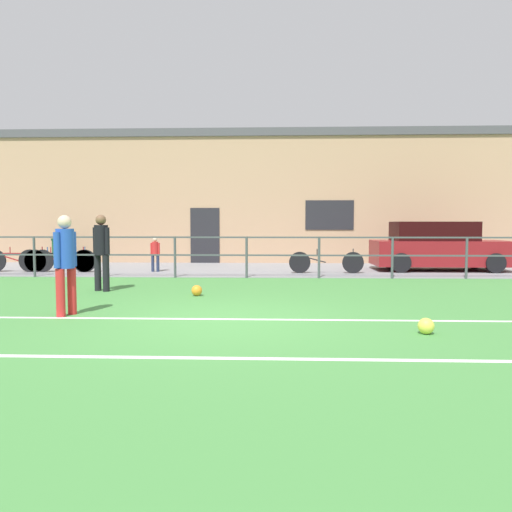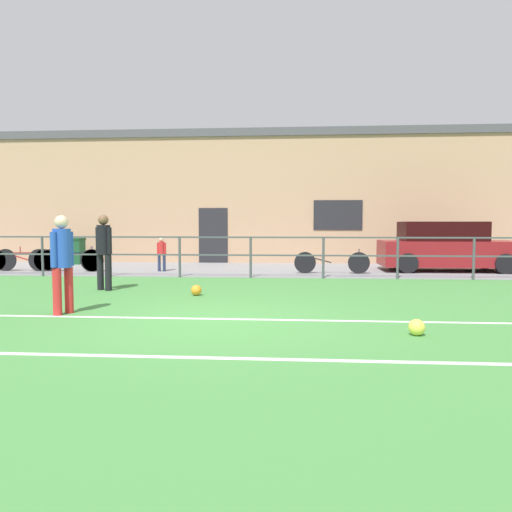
{
  "view_description": "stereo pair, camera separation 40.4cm",
  "coord_description": "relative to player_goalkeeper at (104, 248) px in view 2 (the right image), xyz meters",
  "views": [
    {
      "loc": [
        0.81,
        -7.54,
        1.5
      ],
      "look_at": [
        0.38,
        3.06,
        0.8
      ],
      "focal_mm": 34.47,
      "sensor_mm": 36.0,
      "label": 1
    },
    {
      "loc": [
        1.21,
        -7.52,
        1.5
      ],
      "look_at": [
        0.38,
        3.06,
        0.8
      ],
      "focal_mm": 34.47,
      "sensor_mm": 36.0,
      "label": 2
    }
  ],
  "objects": [
    {
      "name": "ground",
      "position": [
        3.07,
        -3.21,
        -0.99
      ],
      "size": [
        60.0,
        44.0,
        0.04
      ],
      "primitive_type": "cube",
      "color": "#478C42"
    },
    {
      "name": "bicycle_parked_1",
      "position": [
        -2.82,
        3.99,
        -0.58
      ],
      "size": [
        2.42,
        0.04,
        0.78
      ],
      "color": "black",
      "rests_on": "pavement_strip"
    },
    {
      "name": "bicycle_parked_0",
      "position": [
        -2.76,
        3.99,
        -0.59
      ],
      "size": [
        2.19,
        0.04,
        0.78
      ],
      "color": "black",
      "rests_on": "pavement_strip"
    },
    {
      "name": "spectator_child",
      "position": [
        0.14,
        4.28,
        -0.34
      ],
      "size": [
        0.29,
        0.19,
        1.07
      ],
      "rotation": [
        0.0,
        0.0,
        3.16
      ],
      "color": "#232D4C",
      "rests_on": "pavement_strip"
    },
    {
      "name": "player_goalkeeper",
      "position": [
        0.0,
        0.0,
        0.0
      ],
      "size": [
        0.43,
        0.3,
        1.7
      ],
      "rotation": [
        0.0,
        0.0,
        5.83
      ],
      "color": "black",
      "rests_on": "ground"
    },
    {
      "name": "soccer_ball_spare",
      "position": [
        5.93,
        -4.06,
        -0.86
      ],
      "size": [
        0.22,
        0.22,
        0.22
      ],
      "primitive_type": "sphere",
      "color": "#E5E04C",
      "rests_on": "ground"
    },
    {
      "name": "bicycle_parked_2",
      "position": [
        5.39,
        3.99,
        -0.61
      ],
      "size": [
        2.23,
        0.04,
        0.74
      ],
      "color": "black",
      "rests_on": "pavement_strip"
    },
    {
      "name": "pavement_strip",
      "position": [
        3.07,
        5.29,
        -0.96
      ],
      "size": [
        48.0,
        5.0,
        0.02
      ],
      "primitive_type": "cube",
      "color": "gray",
      "rests_on": "ground"
    },
    {
      "name": "field_line_touchline",
      "position": [
        3.07,
        -3.13,
        -0.96
      ],
      "size": [
        36.0,
        0.11,
        0.0
      ],
      "primitive_type": "cube",
      "color": "white",
      "rests_on": "ground"
    },
    {
      "name": "clubhouse_facade",
      "position": [
        3.07,
        8.99,
        1.58
      ],
      "size": [
        28.0,
        2.56,
        5.08
      ],
      "color": "tan",
      "rests_on": "ground"
    },
    {
      "name": "perimeter_fence",
      "position": [
        3.07,
        2.79,
        -0.22
      ],
      "size": [
        36.07,
        0.07,
        1.15
      ],
      "color": "#474C51",
      "rests_on": "ground"
    },
    {
      "name": "trash_bin_0",
      "position": [
        -3.83,
        6.78,
        -0.46
      ],
      "size": [
        0.67,
        0.57,
        0.96
      ],
      "color": "#194C28",
      "rests_on": "pavement_strip"
    },
    {
      "name": "bicycle_parked_4",
      "position": [
        -4.03,
        3.99,
        -0.59
      ],
      "size": [
        2.19,
        0.04,
        0.78
      ],
      "color": "black",
      "rests_on": "pavement_strip"
    },
    {
      "name": "player_striker",
      "position": [
        0.45,
        -2.92,
        -0.03
      ],
      "size": [
        0.29,
        0.42,
        1.64
      ],
      "rotation": [
        0.0,
        0.0,
        1.18
      ],
      "color": "red",
      "rests_on": "ground"
    },
    {
      "name": "parked_car_red",
      "position": [
        9.03,
        5.07,
        -0.21
      ],
      "size": [
        4.14,
        1.79,
        1.55
      ],
      "color": "maroon",
      "rests_on": "pavement_strip"
    },
    {
      "name": "field_line_hash",
      "position": [
        3.07,
        -5.38,
        -0.96
      ],
      "size": [
        36.0,
        0.11,
        0.0
      ],
      "primitive_type": "cube",
      "color": "white",
      "rests_on": "ground"
    },
    {
      "name": "soccer_ball_match",
      "position": [
        2.23,
        -0.65,
        -0.85
      ],
      "size": [
        0.22,
        0.22,
        0.22
      ],
      "primitive_type": "sphere",
      "color": "orange",
      "rests_on": "ground"
    }
  ]
}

